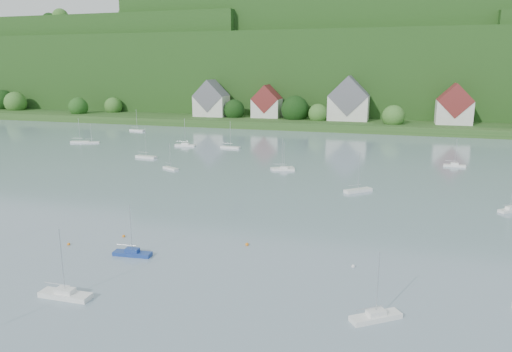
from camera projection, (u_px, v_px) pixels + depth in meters
The scene contains 14 objects.
far_shore_strip at pixel (339, 120), 206.77m from camera, with size 600.00×60.00×3.00m, color #274E1D.
forested_ridge at pixel (356, 70), 265.80m from camera, with size 620.00×181.22×69.89m.
village_building_0 at pixel (211, 101), 208.29m from camera, with size 14.00×10.40×16.00m.
village_building_1 at pixel (267, 104), 203.30m from camera, with size 12.00×9.36×14.00m.
village_building_2 at pixel (349, 102), 192.19m from camera, with size 16.00×11.44×18.00m.
village_building_3 at pixel (454, 107), 179.28m from camera, with size 13.00×10.40×15.50m.
near_sailboat_0 at pixel (65, 294), 50.65m from camera, with size 5.86×1.75×7.87m.
near_sailboat_1 at pixel (132, 253), 62.00m from camera, with size 5.22×1.87×6.90m.
near_sailboat_3 at pixel (376, 316), 46.22m from camera, with size 5.14×4.29×7.13m.
mooring_buoy_2 at pixel (247, 245), 65.65m from camera, with size 0.49×0.49×0.49m, color orange.
mooring_buoy_3 at pixel (124, 237), 68.92m from camera, with size 0.44×0.44×0.44m, color orange.
mooring_buoy_4 at pixel (353, 267), 58.42m from camera, with size 0.48×0.48×0.48m, color silver.
mooring_buoy_5 at pixel (69, 245), 65.77m from camera, with size 0.43×0.43×0.43m, color orange.
far_sailboat_cluster at pixel (344, 156), 129.21m from camera, with size 183.51×77.35×8.71m.
Camera 1 is at (24.66, -8.73, 24.25)m, focal length 33.02 mm.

